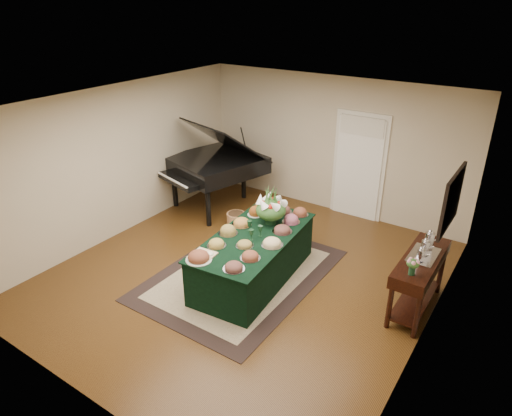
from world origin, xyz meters
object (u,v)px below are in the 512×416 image
Objects in this scene: floral_centerpiece at (271,206)px; mahogany_sideboard at (420,269)px; grand_piano at (216,164)px; buffet_table at (254,257)px.

floral_centerpiece reaches higher than mahogany_sideboard.
grand_piano reaches higher than mahogany_sideboard.
mahogany_sideboard is (2.32, 0.64, 0.28)m from buffet_table.
grand_piano reaches higher than floral_centerpiece.
buffet_table is 1.68× the size of mahogany_sideboard.
buffet_table is 1.12× the size of grand_piano.
mahogany_sideboard reaches higher than buffet_table.
buffet_table is 4.78× the size of floral_centerpiece.
grand_piano is (-2.13, 1.78, 0.56)m from buffet_table.
buffet_table is at bearing -88.77° from floral_centerpiece.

